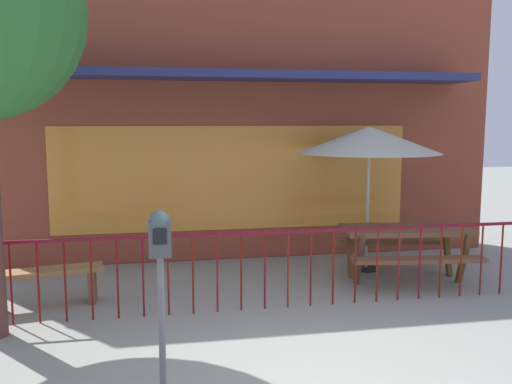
# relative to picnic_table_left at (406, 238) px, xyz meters

# --- Properties ---
(pub_storefront) EXTENTS (8.96, 1.37, 5.37)m
(pub_storefront) POSITION_rel_picnic_table_left_xyz_m (-2.22, 1.90, 2.07)
(pub_storefront) COLOR #5B2428
(pub_storefront) RESTS_ON ground
(patio_fence_front) EXTENTS (7.55, 0.04, 0.97)m
(patio_fence_front) POSITION_rel_picnic_table_left_xyz_m (-2.22, -0.82, 0.05)
(patio_fence_front) COLOR maroon
(patio_fence_front) RESTS_ON ground
(picnic_table_left) EXTENTS (1.95, 1.56, 0.79)m
(picnic_table_left) POSITION_rel_picnic_table_left_xyz_m (0.00, 0.00, 0.00)
(picnic_table_left) COLOR brown
(picnic_table_left) RESTS_ON ground
(patio_umbrella) EXTENTS (2.13, 2.13, 2.20)m
(patio_umbrella) POSITION_rel_picnic_table_left_xyz_m (-0.34, 0.61, 1.38)
(patio_umbrella) COLOR black
(patio_umbrella) RESTS_ON ground
(patio_bench) EXTENTS (1.44, 0.59, 0.48)m
(patio_bench) POSITION_rel_picnic_table_left_xyz_m (-4.87, -0.27, -0.26)
(patio_bench) COLOR olive
(patio_bench) RESTS_ON ground
(parking_meter_near) EXTENTS (0.18, 0.17, 1.58)m
(parking_meter_near) POSITION_rel_picnic_table_left_xyz_m (-3.48, -2.77, 0.61)
(parking_meter_near) COLOR slate
(parking_meter_near) RESTS_ON ground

